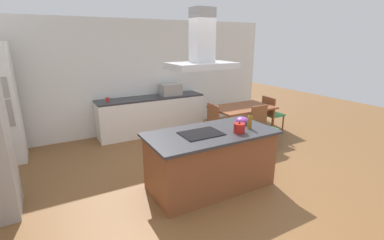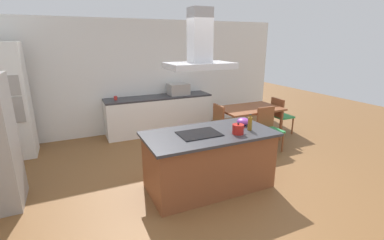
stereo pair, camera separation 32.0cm
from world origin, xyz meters
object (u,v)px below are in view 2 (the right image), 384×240
(olive_oil_bottle, at_px, (250,123))
(wall_oven_stack, at_px, (8,102))
(countertop_microwave, at_px, (178,89))
(chair_facing_island, at_px, (268,126))
(tea_kettle, at_px, (238,129))
(chair_at_left_end, at_px, (214,123))
(chair_at_right_end, at_px, (280,114))
(dining_table, at_px, (249,111))
(cooktop, at_px, (199,134))
(coffee_mug_red, at_px, (116,98))
(range_hood, at_px, (200,50))
(mixing_bowl, at_px, (243,122))

(olive_oil_bottle, height_order, wall_oven_stack, wall_oven_stack)
(countertop_microwave, xyz_separation_m, chair_facing_island, (1.19, -2.04, -0.53))
(tea_kettle, xyz_separation_m, chair_at_left_end, (0.58, 1.73, -0.46))
(countertop_microwave, bearing_deg, chair_at_left_end, -78.82)
(tea_kettle, bearing_deg, olive_oil_bottle, 15.63)
(olive_oil_bottle, height_order, chair_at_right_end, olive_oil_bottle)
(dining_table, bearing_deg, wall_oven_stack, 166.52)
(tea_kettle, distance_m, chair_facing_island, 1.89)
(dining_table, bearing_deg, tea_kettle, -130.78)
(dining_table, bearing_deg, chair_facing_island, -90.00)
(wall_oven_stack, distance_m, chair_at_right_end, 5.81)
(cooktop, relative_size, wall_oven_stack, 0.27)
(coffee_mug_red, bearing_deg, chair_at_right_end, -20.90)
(coffee_mug_red, xyz_separation_m, dining_table, (2.73, -1.39, -0.28))
(coffee_mug_red, height_order, chair_at_left_end, coffee_mug_red)
(cooktop, xyz_separation_m, chair_facing_island, (2.02, 0.84, -0.40))
(olive_oil_bottle, height_order, coffee_mug_red, olive_oil_bottle)
(chair_facing_island, distance_m, range_hood, 2.71)
(olive_oil_bottle, xyz_separation_m, mixing_bowl, (0.06, 0.25, -0.05))
(dining_table, height_order, chair_facing_island, chair_facing_island)
(mixing_bowl, relative_size, coffee_mug_red, 2.29)
(tea_kettle, height_order, coffee_mug_red, tea_kettle)
(chair_facing_island, relative_size, chair_at_left_end, 1.00)
(countertop_microwave, bearing_deg, tea_kettle, -95.63)
(olive_oil_bottle, distance_m, mixing_bowl, 0.27)
(chair_at_left_end, bearing_deg, countertop_microwave, 101.18)
(coffee_mug_red, bearing_deg, chair_at_left_end, -37.50)
(cooktop, relative_size, tea_kettle, 2.71)
(cooktop, height_order, olive_oil_bottle, olive_oil_bottle)
(mixing_bowl, height_order, chair_at_right_end, mixing_bowl)
(olive_oil_bottle, distance_m, chair_at_right_end, 2.76)
(chair_facing_island, distance_m, chair_at_right_end, 1.13)
(coffee_mug_red, height_order, dining_table, coffee_mug_red)
(tea_kettle, relative_size, olive_oil_bottle, 0.89)
(mixing_bowl, distance_m, dining_table, 1.85)
(mixing_bowl, height_order, countertop_microwave, countertop_microwave)
(cooktop, relative_size, dining_table, 0.43)
(dining_table, bearing_deg, chair_at_right_end, 0.00)
(countertop_microwave, bearing_deg, wall_oven_stack, -176.24)
(chair_at_left_end, bearing_deg, mixing_bowl, -100.35)
(mixing_bowl, distance_m, chair_facing_island, 1.46)
(cooktop, height_order, wall_oven_stack, wall_oven_stack)
(range_hood, bearing_deg, countertop_microwave, 73.87)
(chair_at_right_end, bearing_deg, mixing_bowl, -146.09)
(countertop_microwave, height_order, wall_oven_stack, wall_oven_stack)
(coffee_mug_red, distance_m, dining_table, 3.07)
(tea_kettle, relative_size, countertop_microwave, 0.44)
(countertop_microwave, distance_m, chair_at_right_end, 2.57)
(wall_oven_stack, relative_size, range_hood, 2.44)
(olive_oil_bottle, bearing_deg, countertop_microwave, 89.16)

